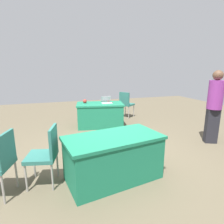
{
  "coord_description": "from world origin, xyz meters",
  "views": [
    {
      "loc": [
        1.05,
        3.41,
        1.8
      ],
      "look_at": [
        -0.15,
        -0.27,
        0.9
      ],
      "focal_mm": 29.83,
      "sensor_mm": 36.0,
      "label": 1
    }
  ],
  "objects": [
    {
      "name": "laptop_silver",
      "position": [
        -0.58,
        -2.14,
        0.78
      ],
      "size": [
        0.33,
        0.31,
        0.21
      ],
      "rotation": [
        0.0,
        0.0,
        -0.06
      ],
      "color": "silver",
      "rests_on": "table_foreground"
    },
    {
      "name": "ground_plane",
      "position": [
        0.0,
        0.0,
        0.0
      ],
      "size": [
        14.4,
        14.4,
        0.0
      ],
      "primitive_type": "plane",
      "color": "brown"
    },
    {
      "name": "scissors_red",
      "position": [
        -0.72,
        -2.2,
        0.75
      ],
      "size": [
        0.16,
        0.15,
        0.01
      ],
      "primitive_type": "cube",
      "rotation": [
        0.0,
        0.0,
        2.38
      ],
      "color": "red",
      "rests_on": "table_foreground"
    },
    {
      "name": "chair_tucked_left",
      "position": [
        1.2,
        0.56,
        0.54
      ],
      "size": [
        0.53,
        0.53,
        0.95
      ],
      "rotation": [
        0.0,
        0.0,
        4.48
      ],
      "color": "#9E9993",
      "rests_on": "ground"
    },
    {
      "name": "yarn_ball",
      "position": [
        0.07,
        -2.36,
        0.8
      ],
      "size": [
        0.12,
        0.12,
        0.12
      ],
      "primitive_type": "sphere",
      "color": "#B2382D",
      "rests_on": "table_foreground"
    },
    {
      "name": "chair_near_front",
      "position": [
        -1.57,
        -2.94,
        0.56
      ],
      "size": [
        0.61,
        0.61,
        0.97
      ],
      "rotation": [
        0.0,
        0.0,
        2.2
      ],
      "color": "#9E9993",
      "rests_on": "ground"
    },
    {
      "name": "person_organiser",
      "position": [
        -2.64,
        0.01,
        0.99
      ],
      "size": [
        0.45,
        0.45,
        1.77
      ],
      "rotation": [
        0.0,
        0.0,
        2.73
      ],
      "color": "#26262D",
      "rests_on": "ground"
    },
    {
      "name": "table_mid_left",
      "position": [
        0.16,
        0.74,
        0.37
      ],
      "size": [
        1.67,
        1.04,
        0.74
      ],
      "rotation": [
        0.0,
        0.0,
        0.16
      ],
      "color": "#1E7A56",
      "rests_on": "ground"
    },
    {
      "name": "table_foreground",
      "position": [
        -0.37,
        -2.17,
        0.37
      ],
      "size": [
        1.57,
        1.08,
        0.74
      ],
      "rotation": [
        0.0,
        0.0,
        -0.19
      ],
      "color": "#1E7A56",
      "rests_on": "ground"
    }
  ]
}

